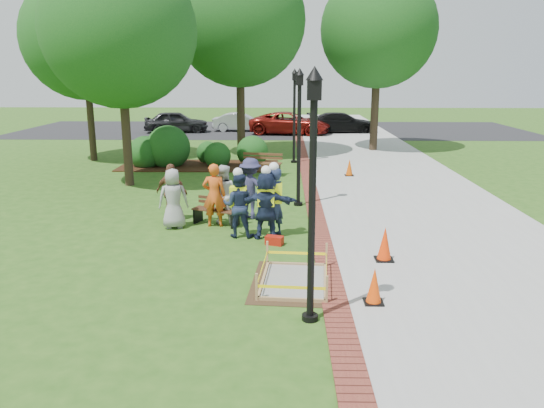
{
  "coord_description": "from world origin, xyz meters",
  "views": [
    {
      "loc": [
        0.78,
        -11.4,
        4.2
      ],
      "look_at": [
        0.5,
        1.2,
        1.0
      ],
      "focal_mm": 35.0,
      "sensor_mm": 36.0,
      "label": 1
    }
  ],
  "objects_px": {
    "hivis_worker_a": "(266,203)",
    "hivis_worker_c": "(238,203)",
    "wet_concrete_pad": "(294,272)",
    "bench_near": "(216,216)",
    "lamp_near": "(313,179)",
    "hivis_worker_b": "(274,200)",
    "cone_front": "(374,287)"
  },
  "relations": [
    {
      "from": "cone_front",
      "to": "hivis_worker_b",
      "type": "xyz_separation_m",
      "value": [
        -1.92,
        4.09,
        0.62
      ]
    },
    {
      "from": "hivis_worker_a",
      "to": "hivis_worker_c",
      "type": "xyz_separation_m",
      "value": [
        -0.71,
        0.1,
        -0.03
      ]
    },
    {
      "from": "wet_concrete_pad",
      "to": "cone_front",
      "type": "distance_m",
      "value": 1.75
    },
    {
      "from": "wet_concrete_pad",
      "to": "hivis_worker_c",
      "type": "relative_size",
      "value": 1.34
    },
    {
      "from": "hivis_worker_a",
      "to": "hivis_worker_c",
      "type": "bearing_deg",
      "value": 171.81
    },
    {
      "from": "hivis_worker_b",
      "to": "hivis_worker_c",
      "type": "distance_m",
      "value": 0.91
    },
    {
      "from": "cone_front",
      "to": "lamp_near",
      "type": "xyz_separation_m",
      "value": [
        -1.21,
        -0.68,
        2.14
      ]
    },
    {
      "from": "bench_near",
      "to": "hivis_worker_b",
      "type": "height_order",
      "value": "hivis_worker_b"
    },
    {
      "from": "cone_front",
      "to": "hivis_worker_c",
      "type": "xyz_separation_m",
      "value": [
        -2.83,
        4.02,
        0.56
      ]
    },
    {
      "from": "hivis_worker_a",
      "to": "hivis_worker_c",
      "type": "distance_m",
      "value": 0.72
    },
    {
      "from": "bench_near",
      "to": "hivis_worker_a",
      "type": "xyz_separation_m",
      "value": [
        1.43,
        -1.19,
        0.7
      ]
    },
    {
      "from": "bench_near",
      "to": "lamp_near",
      "type": "height_order",
      "value": "lamp_near"
    },
    {
      "from": "cone_front",
      "to": "hivis_worker_b",
      "type": "height_order",
      "value": "hivis_worker_b"
    },
    {
      "from": "hivis_worker_b",
      "to": "bench_near",
      "type": "bearing_deg",
      "value": 147.81
    },
    {
      "from": "hivis_worker_a",
      "to": "bench_near",
      "type": "bearing_deg",
      "value": 140.05
    },
    {
      "from": "wet_concrete_pad",
      "to": "lamp_near",
      "type": "height_order",
      "value": "lamp_near"
    },
    {
      "from": "bench_near",
      "to": "hivis_worker_c",
      "type": "xyz_separation_m",
      "value": [
        0.71,
        -1.09,
        0.67
      ]
    },
    {
      "from": "bench_near",
      "to": "hivis_worker_a",
      "type": "distance_m",
      "value": 1.99
    },
    {
      "from": "bench_near",
      "to": "hivis_worker_c",
      "type": "distance_m",
      "value": 1.46
    },
    {
      "from": "wet_concrete_pad",
      "to": "hivis_worker_a",
      "type": "relative_size",
      "value": 1.28
    },
    {
      "from": "wet_concrete_pad",
      "to": "hivis_worker_a",
      "type": "xyz_separation_m",
      "value": [
        -0.67,
        2.95,
        0.7
      ]
    },
    {
      "from": "bench_near",
      "to": "hivis_worker_a",
      "type": "bearing_deg",
      "value": -39.95
    },
    {
      "from": "lamp_near",
      "to": "hivis_worker_b",
      "type": "xyz_separation_m",
      "value": [
        -0.72,
        4.77,
        -1.52
      ]
    },
    {
      "from": "wet_concrete_pad",
      "to": "hivis_worker_a",
      "type": "bearing_deg",
      "value": 102.77
    },
    {
      "from": "cone_front",
      "to": "hivis_worker_c",
      "type": "bearing_deg",
      "value": 125.15
    },
    {
      "from": "wet_concrete_pad",
      "to": "cone_front",
      "type": "xyz_separation_m",
      "value": [
        1.45,
        -0.97,
        0.1
      ]
    },
    {
      "from": "hivis_worker_a",
      "to": "hivis_worker_c",
      "type": "relative_size",
      "value": 1.04
    },
    {
      "from": "bench_near",
      "to": "hivis_worker_a",
      "type": "relative_size",
      "value": 0.76
    },
    {
      "from": "lamp_near",
      "to": "hivis_worker_c",
      "type": "distance_m",
      "value": 5.22
    },
    {
      "from": "lamp_near",
      "to": "hivis_worker_b",
      "type": "height_order",
      "value": "lamp_near"
    },
    {
      "from": "bench_near",
      "to": "wet_concrete_pad",
      "type": "bearing_deg",
      "value": -63.18
    },
    {
      "from": "bench_near",
      "to": "lamp_near",
      "type": "xyz_separation_m",
      "value": [
        2.34,
        -5.79,
        2.24
      ]
    }
  ]
}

